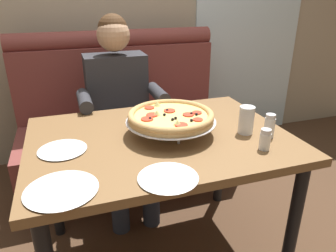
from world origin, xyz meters
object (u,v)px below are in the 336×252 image
Objects in this scene: plate_far_side at (168,176)px; drinking_glass at (246,122)px; booth_bench at (126,131)px; shaker_pepper_flakes at (269,127)px; shaker_parmesan at (265,141)px; plate_near_left at (62,148)px; patio_chair at (227,66)px; plate_near_right at (61,188)px; diner_main at (120,104)px; dining_table at (160,152)px; pizza at (171,117)px.

plate_far_side is 0.56m from drinking_glass.
booth_bench is 1.26m from shaker_pepper_flakes.
shaker_parmesan is at bearing 10.96° from plate_far_side.
plate_near_left is at bearing 174.09° from drinking_glass.
drinking_glass is (-0.08, 0.07, 0.01)m from shaker_pepper_flakes.
drinking_glass is at bearing 137.27° from shaker_pepper_flakes.
booth_bench is 2.05m from patio_chair.
shaker_parmesan reaches higher than plate_near_right.
diner_main is 0.76m from plate_near_left.
shaker_pepper_flakes is 0.96m from plate_near_right.
plate_near_left is 0.92× the size of plate_far_side.
diner_main reaches higher than plate_near_right.
booth_bench is at bearing 69.66° from plate_near_right.
plate_far_side is 0.27× the size of patio_chair.
booth_bench is at bearing 64.13° from plate_near_left.
booth_bench is 1.23× the size of diner_main.
drinking_glass reaches higher than shaker_parmesan.
patio_chair is (1.17, 2.31, -0.29)m from drinking_glass.
dining_table is at bearing 35.50° from plate_near_right.
plate_far_side is (0.37, -0.36, 0.00)m from plate_near_left.
shaker_parmesan is at bearing -71.81° from booth_bench.
patio_chair is at bearing 65.48° from shaker_pepper_flakes.
diner_main is at bearing 101.54° from pizza.
dining_table is 2.85× the size of pizza.
shaker_pepper_flakes is at bearing 9.12° from plate_near_right.
shaker_pepper_flakes is (0.09, 0.10, 0.01)m from shaker_parmesan.
booth_bench is 0.95m from dining_table.
patio_chair reaches higher than shaker_parmesan.
diner_main reaches higher than shaker_pepper_flakes.
booth_bench reaches higher than shaker_parmesan.
dining_table is 0.19m from pizza.
plate_near_left is (-0.84, 0.27, -0.03)m from shaker_parmesan.
booth_bench is 3.62× the size of pizza.
patio_chair is (1.65, 1.56, -0.19)m from diner_main.
plate_near_right is (-0.01, -0.32, 0.00)m from plate_near_left.
shaker_parmesan is 0.11× the size of patio_chair.
dining_table is 5.85× the size of plate_near_left.
booth_bench is 6.84× the size of plate_far_side.
plate_near_left and plate_far_side have the same top height.
pizza reaches higher than plate_near_left.
dining_table is at bearing 77.29° from plate_far_side.
drinking_glass reaches higher than pizza.
plate_near_right is 0.90m from drinking_glass.
diner_main is at bearing 68.52° from plate_near_right.
plate_near_left is at bearing -132.34° from patio_chair.
patio_chair is at bearing 55.43° from pizza.
drinking_glass is at bearing 14.66° from plate_near_right.
plate_near_left is at bearing 170.11° from shaker_pepper_flakes.
booth_bench reaches higher than plate_far_side.
shaker_parmesan is at bearing -115.41° from patio_chair.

